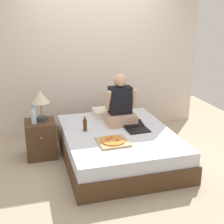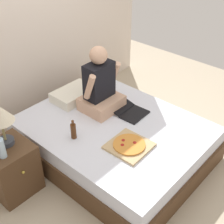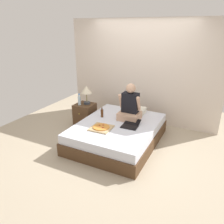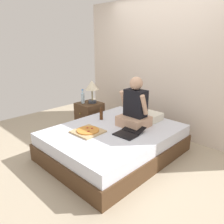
{
  "view_description": "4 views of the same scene",
  "coord_description": "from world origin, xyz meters",
  "px_view_note": "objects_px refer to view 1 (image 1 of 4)",
  "views": [
    {
      "loc": [
        -1.24,
        -4.02,
        2.13
      ],
      "look_at": [
        -0.12,
        -0.11,
        0.78
      ],
      "focal_mm": 50.0,
      "sensor_mm": 36.0,
      "label": 1
    },
    {
      "loc": [
        -2.07,
        -1.82,
        2.53
      ],
      "look_at": [
        -0.07,
        -0.03,
        0.65
      ],
      "focal_mm": 50.0,
      "sensor_mm": 36.0,
      "label": 2
    },
    {
      "loc": [
        1.74,
        -3.73,
        2.31
      ],
      "look_at": [
        -0.13,
        -0.01,
        0.67
      ],
      "focal_mm": 35.0,
      "sensor_mm": 36.0,
      "label": 3
    },
    {
      "loc": [
        2.15,
        -2.25,
        1.72
      ],
      "look_at": [
        0.01,
        -0.06,
        0.73
      ],
      "focal_mm": 35.0,
      "sensor_mm": 36.0,
      "label": 4
    }
  ],
  "objects_px": {
    "laptop": "(136,128)",
    "beer_bottle_on_bed": "(85,125)",
    "bed": "(118,145)",
    "water_bottle": "(34,117)",
    "lamp_on_left_nightstand": "(41,99)",
    "pizza_box": "(113,141)",
    "person_seated": "(120,106)",
    "nightstand_left": "(41,139)"
  },
  "relations": [
    {
      "from": "lamp_on_left_nightstand",
      "to": "beer_bottle_on_bed",
      "type": "bearing_deg",
      "value": -27.68
    },
    {
      "from": "bed",
      "to": "beer_bottle_on_bed",
      "type": "xyz_separation_m",
      "value": [
        -0.46,
        0.16,
        0.31
      ]
    },
    {
      "from": "laptop",
      "to": "beer_bottle_on_bed",
      "type": "height_order",
      "value": "beer_bottle_on_bed"
    },
    {
      "from": "bed",
      "to": "beer_bottle_on_bed",
      "type": "distance_m",
      "value": 0.58
    },
    {
      "from": "water_bottle",
      "to": "laptop",
      "type": "relative_size",
      "value": 0.64
    },
    {
      "from": "laptop",
      "to": "beer_bottle_on_bed",
      "type": "relative_size",
      "value": 1.95
    },
    {
      "from": "lamp_on_left_nightstand",
      "to": "laptop",
      "type": "bearing_deg",
      "value": -19.15
    },
    {
      "from": "water_bottle",
      "to": "pizza_box",
      "type": "xyz_separation_m",
      "value": [
        0.98,
        -0.69,
        -0.21
      ]
    },
    {
      "from": "beer_bottle_on_bed",
      "to": "water_bottle",
      "type": "bearing_deg",
      "value": 166.61
    },
    {
      "from": "water_bottle",
      "to": "nightstand_left",
      "type": "bearing_deg",
      "value": 48.35
    },
    {
      "from": "beer_bottle_on_bed",
      "to": "lamp_on_left_nightstand",
      "type": "bearing_deg",
      "value": 152.32
    },
    {
      "from": "pizza_box",
      "to": "person_seated",
      "type": "bearing_deg",
      "value": 65.54
    },
    {
      "from": "lamp_on_left_nightstand",
      "to": "beer_bottle_on_bed",
      "type": "height_order",
      "value": "lamp_on_left_nightstand"
    },
    {
      "from": "laptop",
      "to": "beer_bottle_on_bed",
      "type": "xyz_separation_m",
      "value": [
        -0.74,
        0.15,
        0.07
      ]
    },
    {
      "from": "bed",
      "to": "water_bottle",
      "type": "relative_size",
      "value": 7.29
    },
    {
      "from": "bed",
      "to": "beer_bottle_on_bed",
      "type": "bearing_deg",
      "value": 160.93
    },
    {
      "from": "bed",
      "to": "beer_bottle_on_bed",
      "type": "relative_size",
      "value": 9.14
    },
    {
      "from": "bed",
      "to": "pizza_box",
      "type": "distance_m",
      "value": 0.48
    },
    {
      "from": "water_bottle",
      "to": "beer_bottle_on_bed",
      "type": "xyz_separation_m",
      "value": [
        0.71,
        -0.17,
        -0.14
      ]
    },
    {
      "from": "lamp_on_left_nightstand",
      "to": "water_bottle",
      "type": "relative_size",
      "value": 1.63
    },
    {
      "from": "nightstand_left",
      "to": "lamp_on_left_nightstand",
      "type": "distance_m",
      "value": 0.61
    },
    {
      "from": "nightstand_left",
      "to": "person_seated",
      "type": "xyz_separation_m",
      "value": [
        1.22,
        -0.09,
        0.45
      ]
    },
    {
      "from": "bed",
      "to": "pizza_box",
      "type": "relative_size",
      "value": 4.86
    },
    {
      "from": "lamp_on_left_nightstand",
      "to": "person_seated",
      "type": "bearing_deg",
      "value": -6.66
    },
    {
      "from": "beer_bottle_on_bed",
      "to": "person_seated",
      "type": "bearing_deg",
      "value": 16.22
    },
    {
      "from": "bed",
      "to": "person_seated",
      "type": "height_order",
      "value": "person_seated"
    },
    {
      "from": "person_seated",
      "to": "pizza_box",
      "type": "distance_m",
      "value": 0.81
    },
    {
      "from": "nightstand_left",
      "to": "lamp_on_left_nightstand",
      "type": "bearing_deg",
      "value": 51.37
    },
    {
      "from": "laptop",
      "to": "pizza_box",
      "type": "relative_size",
      "value": 1.04
    },
    {
      "from": "person_seated",
      "to": "laptop",
      "type": "height_order",
      "value": "person_seated"
    },
    {
      "from": "water_bottle",
      "to": "pizza_box",
      "type": "distance_m",
      "value": 1.22
    },
    {
      "from": "lamp_on_left_nightstand",
      "to": "water_bottle",
      "type": "distance_m",
      "value": 0.28
    },
    {
      "from": "water_bottle",
      "to": "person_seated",
      "type": "xyz_separation_m",
      "value": [
        1.3,
        0.0,
        0.06
      ]
    },
    {
      "from": "nightstand_left",
      "to": "person_seated",
      "type": "height_order",
      "value": "person_seated"
    },
    {
      "from": "bed",
      "to": "nightstand_left",
      "type": "xyz_separation_m",
      "value": [
        -1.09,
        0.42,
        0.06
      ]
    },
    {
      "from": "bed",
      "to": "water_bottle",
      "type": "bearing_deg",
      "value": 164.35
    },
    {
      "from": "water_bottle",
      "to": "pizza_box",
      "type": "relative_size",
      "value": 0.67
    },
    {
      "from": "person_seated",
      "to": "beer_bottle_on_bed",
      "type": "distance_m",
      "value": 0.64
    },
    {
      "from": "nightstand_left",
      "to": "pizza_box",
      "type": "xyz_separation_m",
      "value": [
        0.9,
        -0.78,
        0.18
      ]
    },
    {
      "from": "nightstand_left",
      "to": "beer_bottle_on_bed",
      "type": "bearing_deg",
      "value": -22.36
    },
    {
      "from": "water_bottle",
      "to": "person_seated",
      "type": "relative_size",
      "value": 0.35
    },
    {
      "from": "pizza_box",
      "to": "beer_bottle_on_bed",
      "type": "distance_m",
      "value": 0.6
    }
  ]
}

